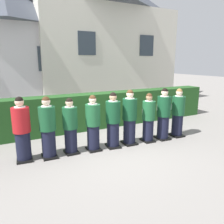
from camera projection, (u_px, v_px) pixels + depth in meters
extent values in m
plane|color=gray|center=(112.00, 146.00, 6.53)|extent=(60.00, 60.00, 0.00)
cylinder|color=black|center=(23.00, 146.00, 5.55)|extent=(0.36, 0.36, 0.75)
cube|color=black|center=(25.00, 159.00, 5.63)|extent=(0.42, 0.50, 0.05)
cylinder|color=#AD191E|center=(21.00, 120.00, 5.40)|extent=(0.43, 0.43, 0.62)
cylinder|color=white|center=(20.00, 107.00, 5.33)|extent=(0.26, 0.26, 0.03)
cube|color=#236038|center=(20.00, 113.00, 5.55)|extent=(0.04, 0.02, 0.27)
sphere|color=beige|center=(19.00, 102.00, 5.30)|extent=(0.21, 0.21, 0.21)
sphere|color=black|center=(19.00, 101.00, 5.29)|extent=(0.20, 0.20, 0.20)
cylinder|color=black|center=(49.00, 144.00, 5.74)|extent=(0.36, 0.36, 0.74)
cube|color=black|center=(50.00, 156.00, 5.82)|extent=(0.38, 0.47, 0.05)
cylinder|color=#19512D|center=(47.00, 118.00, 5.58)|extent=(0.42, 0.42, 0.61)
cylinder|color=white|center=(46.00, 106.00, 5.51)|extent=(0.26, 0.26, 0.03)
cube|color=navy|center=(45.00, 112.00, 5.73)|extent=(0.04, 0.01, 0.27)
sphere|color=beige|center=(46.00, 102.00, 5.49)|extent=(0.21, 0.21, 0.21)
sphere|color=#472D19|center=(46.00, 100.00, 5.48)|extent=(0.19, 0.19, 0.19)
cube|color=white|center=(45.00, 119.00, 5.84)|extent=(0.15, 0.01, 0.20)
cylinder|color=black|center=(71.00, 141.00, 6.01)|extent=(0.34, 0.34, 0.71)
cube|color=black|center=(71.00, 152.00, 6.09)|extent=(0.35, 0.44, 0.05)
cylinder|color=#19512D|center=(70.00, 118.00, 5.87)|extent=(0.40, 0.40, 0.58)
cylinder|color=white|center=(69.00, 107.00, 5.80)|extent=(0.25, 0.25, 0.03)
cube|color=#236038|center=(68.00, 112.00, 6.01)|extent=(0.04, 0.01, 0.26)
sphere|color=beige|center=(69.00, 103.00, 5.78)|extent=(0.20, 0.20, 0.20)
sphere|color=black|center=(69.00, 101.00, 5.77)|extent=(0.18, 0.18, 0.18)
cube|color=white|center=(67.00, 119.00, 6.11)|extent=(0.15, 0.01, 0.20)
cylinder|color=black|center=(93.00, 138.00, 6.22)|extent=(0.35, 0.35, 0.73)
cube|color=black|center=(94.00, 149.00, 6.29)|extent=(0.37, 0.46, 0.05)
cylinder|color=#1E5B33|center=(93.00, 115.00, 6.07)|extent=(0.41, 0.41, 0.60)
cylinder|color=white|center=(93.00, 104.00, 6.00)|extent=(0.25, 0.25, 0.03)
cube|color=gold|center=(90.00, 109.00, 6.21)|extent=(0.04, 0.01, 0.26)
sphere|color=beige|center=(93.00, 100.00, 5.97)|extent=(0.20, 0.20, 0.20)
sphere|color=#472D19|center=(93.00, 98.00, 5.96)|extent=(0.19, 0.19, 0.19)
cylinder|color=black|center=(113.00, 135.00, 6.44)|extent=(0.36, 0.36, 0.75)
cube|color=black|center=(113.00, 146.00, 6.52)|extent=(0.44, 0.51, 0.05)
cylinder|color=#144728|center=(113.00, 112.00, 6.29)|extent=(0.42, 0.42, 0.62)
cylinder|color=white|center=(113.00, 101.00, 6.22)|extent=(0.26, 0.26, 0.03)
cube|color=#236038|center=(111.00, 106.00, 6.45)|extent=(0.04, 0.02, 0.27)
sphere|color=tan|center=(113.00, 97.00, 6.19)|extent=(0.21, 0.21, 0.21)
sphere|color=black|center=(113.00, 96.00, 6.18)|extent=(0.19, 0.19, 0.19)
cube|color=white|center=(110.00, 113.00, 6.56)|extent=(0.15, 0.03, 0.20)
cylinder|color=black|center=(129.00, 132.00, 6.68)|extent=(0.37, 0.37, 0.76)
cube|color=black|center=(129.00, 143.00, 6.76)|extent=(0.41, 0.50, 0.05)
cylinder|color=#144728|center=(130.00, 109.00, 6.53)|extent=(0.43, 0.43, 0.63)
cylinder|color=white|center=(130.00, 98.00, 6.45)|extent=(0.27, 0.27, 0.03)
cube|color=#236038|center=(127.00, 104.00, 6.68)|extent=(0.04, 0.01, 0.28)
sphere|color=beige|center=(130.00, 94.00, 6.43)|extent=(0.22, 0.22, 0.22)
sphere|color=#472D19|center=(130.00, 93.00, 6.42)|extent=(0.20, 0.20, 0.20)
cylinder|color=black|center=(148.00, 130.00, 6.90)|extent=(0.34, 0.34, 0.70)
cube|color=black|center=(148.00, 140.00, 6.97)|extent=(0.38, 0.46, 0.05)
cylinder|color=#1E5B33|center=(149.00, 110.00, 6.76)|extent=(0.40, 0.40, 0.58)
cylinder|color=white|center=(149.00, 101.00, 6.69)|extent=(0.25, 0.25, 0.03)
cube|color=navy|center=(146.00, 106.00, 6.90)|extent=(0.04, 0.01, 0.26)
sphere|color=tan|center=(149.00, 97.00, 6.66)|extent=(0.20, 0.20, 0.20)
sphere|color=#472D19|center=(149.00, 96.00, 6.66)|extent=(0.18, 0.18, 0.18)
cube|color=white|center=(144.00, 112.00, 7.01)|extent=(0.15, 0.02, 0.20)
cylinder|color=black|center=(163.00, 127.00, 7.11)|extent=(0.36, 0.36, 0.76)
cube|color=black|center=(162.00, 138.00, 7.19)|extent=(0.42, 0.50, 0.05)
cylinder|color=#144728|center=(164.00, 106.00, 6.95)|extent=(0.43, 0.43, 0.63)
cylinder|color=white|center=(165.00, 96.00, 6.88)|extent=(0.27, 0.27, 0.03)
cube|color=#236038|center=(160.00, 101.00, 7.11)|extent=(0.04, 0.01, 0.28)
sphere|color=beige|center=(165.00, 92.00, 6.85)|extent=(0.22, 0.22, 0.22)
sphere|color=black|center=(165.00, 91.00, 6.85)|extent=(0.20, 0.20, 0.20)
cube|color=white|center=(159.00, 108.00, 7.22)|extent=(0.15, 0.02, 0.20)
cylinder|color=black|center=(177.00, 125.00, 7.38)|extent=(0.35, 0.35, 0.74)
cube|color=black|center=(176.00, 135.00, 7.46)|extent=(0.38, 0.47, 0.05)
cylinder|color=#19512D|center=(178.00, 106.00, 7.23)|extent=(0.42, 0.42, 0.61)
cylinder|color=white|center=(179.00, 96.00, 7.16)|extent=(0.26, 0.26, 0.03)
cube|color=#236038|center=(174.00, 101.00, 7.38)|extent=(0.04, 0.01, 0.27)
sphere|color=beige|center=(179.00, 93.00, 7.13)|extent=(0.21, 0.21, 0.21)
sphere|color=olive|center=(179.00, 91.00, 7.13)|extent=(0.19, 0.19, 0.19)
cube|color=white|center=(173.00, 107.00, 7.49)|extent=(0.15, 0.01, 0.20)
cube|color=#214C1E|center=(87.00, 112.00, 8.14)|extent=(10.89, 0.70, 1.31)
cube|color=beige|center=(101.00, 58.00, 13.43)|extent=(7.84, 4.37, 5.34)
cube|color=#2D3842|center=(87.00, 43.00, 10.59)|extent=(0.90, 0.04, 1.10)
cube|color=#2D3842|center=(147.00, 46.00, 12.18)|extent=(0.90, 0.04, 1.10)
cube|color=silver|center=(9.00, 69.00, 11.04)|extent=(7.01, 3.41, 4.15)
pyramid|color=#424751|center=(2.00, 1.00, 10.34)|extent=(7.43, 3.61, 2.10)
cube|color=brown|center=(44.00, 4.00, 11.18)|extent=(0.50, 0.50, 1.89)
cube|color=#2D3842|center=(48.00, 59.00, 10.15)|extent=(0.90, 0.04, 1.10)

